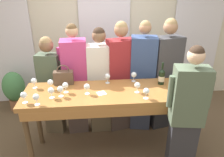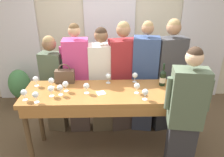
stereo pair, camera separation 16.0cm
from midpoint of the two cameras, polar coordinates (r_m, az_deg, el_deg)
name	(u,v)px [view 1 (the left image)]	position (r m, az deg, el deg)	size (l,w,h in m)	color
ground_plane	(112,150)	(3.52, -1.27, -18.21)	(18.00, 18.00, 0.00)	brown
wall_back	(104,33)	(4.46, -3.03, 11.70)	(12.00, 0.06, 2.80)	beige
curtain_panel_left	(6,39)	(4.73, -26.82, 9.19)	(0.98, 0.03, 2.69)	white
curtain_panel_center	(105,37)	(4.41, -2.98, 10.80)	(0.98, 0.03, 2.69)	white
curtain_panel_right	(197,35)	(4.86, 20.33, 10.63)	(0.98, 0.03, 2.69)	white
tasting_bar	(113,99)	(2.96, -1.40, -5.39)	(2.36, 0.70, 1.03)	#9E6633
wine_bottle	(162,77)	(3.12, 11.40, 0.49)	(0.09, 0.09, 0.32)	black
handbag	(64,77)	(3.17, -13.96, 0.33)	(0.27, 0.12, 0.29)	brown
wine_glass_front_left	(87,87)	(2.83, -8.19, -2.23)	(0.08, 0.08, 0.14)	white
wine_glass_front_mid	(34,81)	(3.17, -21.08, -0.70)	(0.08, 0.08, 0.14)	white
wine_glass_front_right	(24,95)	(2.84, -23.58, -4.11)	(0.08, 0.08, 0.14)	white
wine_glass_center_left	(107,77)	(3.10, -2.68, 0.47)	(0.08, 0.08, 0.14)	white
wine_glass_center_mid	(51,91)	(2.83, -17.20, -3.10)	(0.08, 0.08, 0.14)	white
wine_glass_center_right	(146,91)	(2.72, 7.30, -3.36)	(0.08, 0.08, 0.14)	white
wine_glass_back_left	(60,89)	(2.84, -14.93, -2.77)	(0.08, 0.08, 0.14)	white
wine_glass_back_mid	(50,83)	(3.06, -17.25, -1.03)	(0.08, 0.08, 0.14)	white
wine_glass_back_right	(36,97)	(2.74, -20.82, -4.64)	(0.08, 0.08, 0.14)	white
wine_glass_near_host	(134,75)	(3.16, 4.28, 0.91)	(0.08, 0.08, 0.14)	white
wine_glass_by_bottle	(65,86)	(2.92, -13.63, -1.84)	(0.08, 0.08, 0.14)	white
wine_glass_by_handbag	(137,85)	(2.85, 5.04, -1.84)	(0.08, 0.08, 0.14)	white
napkin	(101,93)	(2.86, -4.37, -3.88)	(0.14, 0.14, 0.00)	white
guest_olive_jacket	(51,85)	(3.58, -16.84, -1.65)	(0.46, 0.28, 1.64)	brown
guest_pink_top	(76,81)	(3.50, -10.80, -0.69)	(0.49, 0.30, 1.82)	#473833
guest_cream_sweater	(100,82)	(3.49, -4.46, -0.82)	(0.52, 0.29, 1.76)	brown
guest_striped_shirt	(120,78)	(3.48, 0.89, 0.21)	(0.53, 0.32, 1.84)	#473833
guest_navy_coat	(142,78)	(3.54, 6.60, 0.15)	(0.51, 0.33, 1.85)	#383D51
guest_beige_cap	(165,75)	(3.62, 12.51, 0.76)	(0.55, 0.35, 1.88)	#28282D
host_pouring	(186,118)	(2.69, 17.08, -9.84)	(0.49, 0.28, 1.79)	#28282D
potted_plant	(14,89)	(4.67, -25.09, -2.50)	(0.41, 0.41, 0.80)	#935B3D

